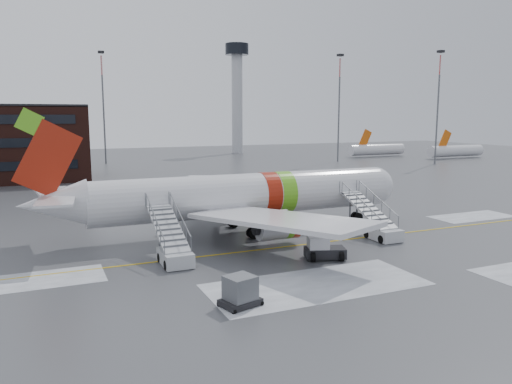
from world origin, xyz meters
name	(u,v)px	position (x,y,z in m)	size (l,w,h in m)	color
ground	(318,240)	(0.00, 0.00, 0.00)	(260.00, 260.00, 0.00)	#494C4F
airliner	(237,196)	(-5.44, 5.04, 3.42)	(35.03, 32.97, 11.18)	silver
airstair_fwd	(378,226)	(5.10, -1.49, 1.06)	(2.05, 7.70, 3.48)	#B7BBBF
airstair_aft	(173,248)	(-13.09, -1.49, 1.06)	(2.05, 7.70, 3.48)	#AEB2B6
pushback_tug	(322,249)	(-2.66, -5.13, 0.75)	(3.30, 2.88, 1.69)	black
uld_container	(240,292)	(-11.75, -11.36, 0.81)	(2.47, 2.07, 1.74)	black
control_tower	(237,86)	(30.00, 95.00, 18.75)	(6.40, 6.40, 30.00)	#B2B5BA
light_mast_far_ne	(339,101)	(42.00, 62.00, 13.84)	(1.20, 1.20, 24.25)	#595B60
light_mast_far_n	(103,100)	(-8.00, 78.00, 13.84)	(1.20, 1.20, 24.25)	#595B60
light_mast_far_e	(438,100)	(58.00, 48.00, 13.84)	(1.20, 1.20, 24.25)	#595B60
distant_aircraft	(402,158)	(62.50, 64.00, 0.00)	(35.00, 18.00, 8.00)	#D8590C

